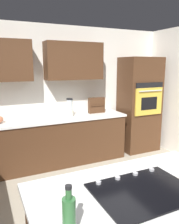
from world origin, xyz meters
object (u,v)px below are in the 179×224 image
cooktop (143,190)px  blender (70,109)px  oil_bottle (69,215)px  wall_oven (139,105)px  spice_rack (97,105)px

cooktop → blender: size_ratio=2.23×
blender → oil_bottle: 3.10m
cooktop → blender: 2.75m
wall_oven → oil_bottle: 3.94m
spice_rack → wall_oven: bearing=175.2°
oil_bottle → wall_oven: bearing=-132.8°
wall_oven → blender: (1.60, -0.02, 0.04)m
cooktop → blender: (-0.40, -2.72, 0.14)m
spice_rack → oil_bottle: bearing=60.6°
cooktop → spice_rack: spice_rack is taller
spice_rack → oil_bottle: 3.41m
blender → oil_bottle: blender is taller
wall_oven → spice_rack: wall_oven is taller
cooktop → blender: blender is taller
cooktop → spice_rack: (-1.00, -2.78, 0.15)m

